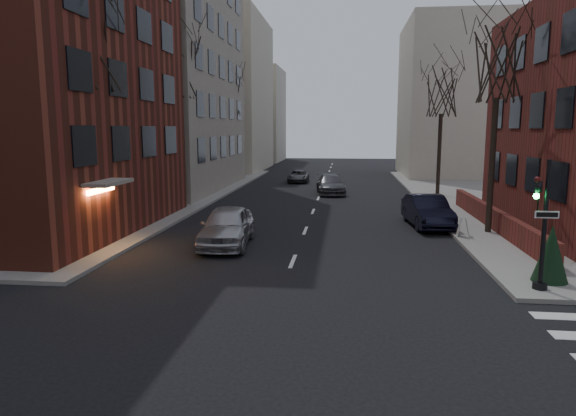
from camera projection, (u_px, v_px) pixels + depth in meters
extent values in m
cube|color=gray|center=(111.00, 15.00, 41.06)|extent=(18.00, 18.00, 28.00)
cube|color=maroon|center=(493.00, 218.00, 25.47)|extent=(0.35, 16.00, 1.00)
cube|color=#B6AC9A|center=(207.00, 95.00, 62.22)|extent=(14.00, 16.00, 18.00)
cube|color=#B6AC9A|center=(471.00, 100.00, 54.13)|extent=(14.00, 14.00, 16.00)
cube|color=#B6AC9A|center=(249.00, 115.00, 79.00)|extent=(10.00, 12.00, 14.00)
cylinder|color=black|center=(545.00, 225.00, 15.56)|extent=(0.14, 0.14, 4.00)
cylinder|color=black|center=(540.00, 286.00, 15.86)|extent=(0.44, 0.44, 0.20)
imported|color=black|center=(538.00, 198.00, 15.46)|extent=(0.16, 0.20, 1.00)
sphere|color=#19FF4C|center=(536.00, 196.00, 15.41)|extent=(0.18, 0.18, 0.18)
cube|color=white|center=(547.00, 215.00, 15.39)|extent=(0.70, 0.03, 0.22)
cylinder|color=#2D231C|center=(95.00, 165.00, 22.14)|extent=(0.28, 0.28, 6.65)
cylinder|color=#2D231C|center=(183.00, 150.00, 33.89)|extent=(0.28, 0.28, 7.00)
cylinder|color=#2D231C|center=(230.00, 147.00, 47.69)|extent=(0.28, 0.28, 6.30)
cylinder|color=#2D231C|center=(492.00, 166.00, 24.13)|extent=(0.28, 0.28, 6.30)
cylinder|color=#2D231C|center=(439.00, 155.00, 37.90)|extent=(0.28, 0.28, 5.95)
cylinder|color=black|center=(171.00, 161.00, 29.97)|extent=(0.12, 0.12, 6.00)
sphere|color=#FFA54C|center=(169.00, 107.00, 29.50)|extent=(0.36, 0.36, 0.36)
cylinder|color=black|center=(241.00, 148.00, 49.61)|extent=(0.12, 0.12, 6.00)
sphere|color=#FFA54C|center=(240.00, 116.00, 49.13)|extent=(0.36, 0.36, 0.36)
imported|color=black|center=(427.00, 211.00, 26.54)|extent=(2.23, 5.12, 1.64)
imported|color=#A9A8AE|center=(227.00, 226.00, 22.26)|extent=(2.32, 5.14, 1.71)
imported|color=#46474C|center=(331.00, 184.00, 39.87)|extent=(2.61, 5.24, 1.46)
imported|color=#3F3F44|center=(298.00, 176.00, 48.38)|extent=(1.93, 4.06, 1.12)
cube|color=silver|center=(463.00, 227.00, 23.57)|extent=(0.45, 0.59, 0.88)
cone|color=black|center=(551.00, 253.00, 16.51)|extent=(1.47, 1.47, 1.86)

